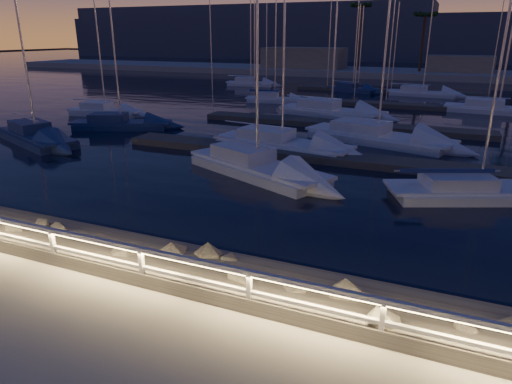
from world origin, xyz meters
TOP-DOWN VIEW (x-y plane):
  - ground at (0.00, 0.00)m, footprint 400.00×400.00m
  - harbor_water at (0.00, 31.22)m, footprint 400.00×440.00m
  - guard_rail at (-0.07, -0.00)m, footprint 44.11×0.12m
  - riprap at (3.69, 1.01)m, footprint 28.79×2.83m
  - floating_docks at (0.00, 32.50)m, footprint 22.00×36.00m
  - far_shore at (-0.12, 74.05)m, footprint 160.00×14.00m
  - palm_left at (-8.00, 72.00)m, footprint 3.00×3.00m
  - palm_center at (2.00, 73.00)m, footprint 3.00×3.00m
  - distant_hills at (-22.13, 133.69)m, footprint 230.00×37.50m
  - sailboat_a at (-17.11, 12.95)m, footprint 8.07×4.92m
  - sailboat_b at (-1.13, 12.10)m, footprint 8.60×5.55m
  - sailboat_c at (-1.74, 17.32)m, footprint 8.99×3.85m
  - sailboat_d at (9.09, 12.52)m, footprint 8.03×5.09m
  - sailboat_e at (-20.19, 23.09)m, footprint 6.88×2.73m
  - sailboat_f at (-15.16, 18.86)m, footprint 7.52×4.63m
  - sailboat_g at (-2.12, 30.80)m, footprint 9.57×4.33m
  - sailboat_h at (3.27, 21.81)m, footprint 10.00×5.25m
  - sailboat_i at (-9.51, 36.47)m, footprint 6.25×2.78m
  - sailboat_k at (4.19, 48.11)m, footprint 7.90×2.92m
  - sailboat_l at (11.32, 38.02)m, footprint 9.12×3.35m
  - sailboat_m at (-18.35, 50.29)m, footprint 6.97×2.83m
  - sailboat_n at (-4.02, 49.21)m, footprint 6.74×3.99m

SIDE VIEW (x-z plane):
  - harbor_water at x=0.00m, z-range -1.27..-0.67m
  - floating_docks at x=0.00m, z-range -0.60..-0.20m
  - sailboat_n at x=-4.02m, z-range -5.77..5.35m
  - sailboat_i at x=-9.51m, z-range -5.38..4.97m
  - sailboat_d at x=9.09m, z-range -6.82..6.42m
  - sailboat_k at x=4.19m, z-range -6.75..6.38m
  - sailboat_f at x=-15.16m, z-range -6.40..6.05m
  - sailboat_e at x=-20.19m, z-range -5.92..5.56m
  - sailboat_m at x=-18.35m, z-range -5.98..5.63m
  - sailboat_l at x=11.32m, z-range -7.72..7.40m
  - sailboat_c at x=-1.74m, z-range -7.54..7.24m
  - sailboat_h at x=3.27m, z-range -8.29..8.00m
  - sailboat_b at x=-1.13m, z-range -7.29..7.02m
  - sailboat_a at x=-17.11m, z-range -6.84..6.57m
  - sailboat_g at x=-2.12m, z-range -7.98..7.72m
  - riprap at x=3.69m, z-range -0.76..0.53m
  - ground at x=0.00m, z-range 0.00..0.00m
  - far_shore at x=-0.12m, z-range -2.31..2.89m
  - guard_rail at x=-0.07m, z-range 0.24..1.30m
  - distant_hills at x=-22.13m, z-range -4.26..13.74m
  - palm_center at x=2.00m, z-range 3.93..13.63m
  - palm_left at x=-8.00m, z-range 4.54..15.74m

